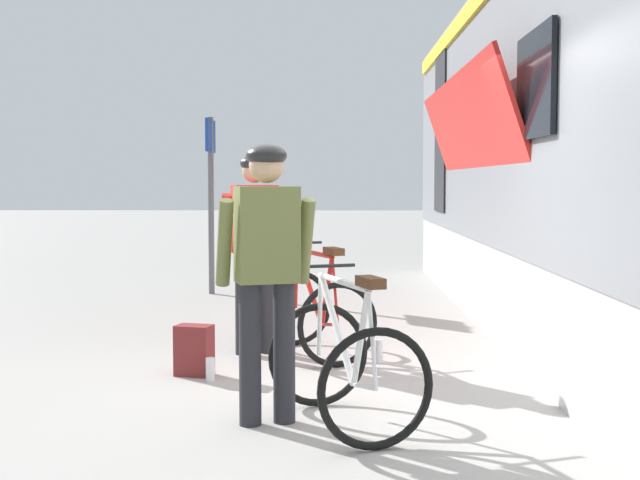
# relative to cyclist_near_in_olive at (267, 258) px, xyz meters

# --- Properties ---
(ground_plane) EXTENTS (80.00, 80.00, 0.00)m
(ground_plane) POSITION_rel_cyclist_near_in_olive_xyz_m (0.48, 0.71, -1.05)
(ground_plane) COLOR #A09E99
(cyclist_near_in_olive) EXTENTS (0.66, 0.43, 1.76)m
(cyclist_near_in_olive) POSITION_rel_cyclist_near_in_olive_xyz_m (0.00, 0.00, 0.00)
(cyclist_near_in_olive) COLOR #232328
(cyclist_near_in_olive) RESTS_ON ground
(cyclist_far_in_red) EXTENTS (0.66, 0.45, 1.76)m
(cyclist_far_in_red) POSITION_rel_cyclist_near_in_olive_xyz_m (-0.28, 2.23, 0.00)
(cyclist_far_in_red) COLOR #232328
(cyclist_far_in_red) RESTS_ON ground
(bicycle_near_white) EXTENTS (1.03, 1.25, 0.99)m
(bicycle_near_white) POSITION_rel_cyclist_near_in_olive_xyz_m (0.49, -0.07, -0.65)
(bicycle_near_white) COLOR black
(bicycle_near_white) RESTS_ON ground
(bicycle_far_red) EXTENTS (1.06, 1.26, 0.99)m
(bicycle_far_red) POSITION_rel_cyclist_near_in_olive_xyz_m (0.26, 2.12, -0.65)
(bicycle_far_red) COLOR black
(bicycle_far_red) RESTS_ON ground
(backpack_on_platform) EXTENTS (0.32, 0.25, 0.40)m
(backpack_on_platform) POSITION_rel_cyclist_near_in_olive_xyz_m (-0.68, 1.35, -0.85)
(backpack_on_platform) COLOR maroon
(backpack_on_platform) RESTS_ON ground
(water_bottle_near_the_bikes) EXTENTS (0.07, 0.07, 0.20)m
(water_bottle_near_the_bikes) POSITION_rel_cyclist_near_in_olive_xyz_m (0.80, 1.85, -0.96)
(water_bottle_near_the_bikes) COLOR silver
(water_bottle_near_the_bikes) RESTS_ON ground
(water_bottle_by_the_backpack) EXTENTS (0.07, 0.07, 0.18)m
(water_bottle_by_the_backpack) POSITION_rel_cyclist_near_in_olive_xyz_m (-0.53, 1.15, -0.96)
(water_bottle_by_the_backpack) COLOR silver
(water_bottle_by_the_backpack) RESTS_ON ground
(platform_sign_post) EXTENTS (0.08, 0.70, 2.40)m
(platform_sign_post) POSITION_rel_cyclist_near_in_olive_xyz_m (-1.25, 6.31, 0.57)
(platform_sign_post) COLOR #595B60
(platform_sign_post) RESTS_ON ground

